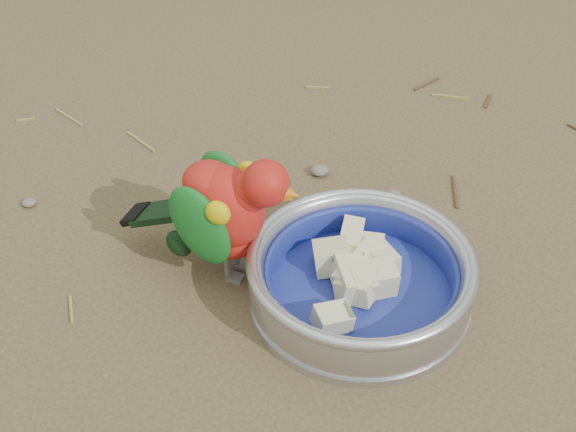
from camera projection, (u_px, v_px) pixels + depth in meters
name	position (u px, v px, depth m)	size (l,w,h in m)	color
ground	(360.00, 292.00, 0.85)	(60.00, 60.00, 0.00)	brown
food_bowl	(359.00, 295.00, 0.83)	(0.23, 0.23, 0.02)	#B2B2BA
bowl_wall	(361.00, 275.00, 0.81)	(0.23, 0.23, 0.04)	#B2B2BA
fruit_wedges	(361.00, 280.00, 0.82)	(0.14, 0.14, 0.03)	beige
lory_parrot	(226.00, 217.00, 0.82)	(0.09, 0.19, 0.15)	#B01C14
ground_debris	(321.00, 273.00, 0.86)	(0.90, 0.80, 0.01)	olive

